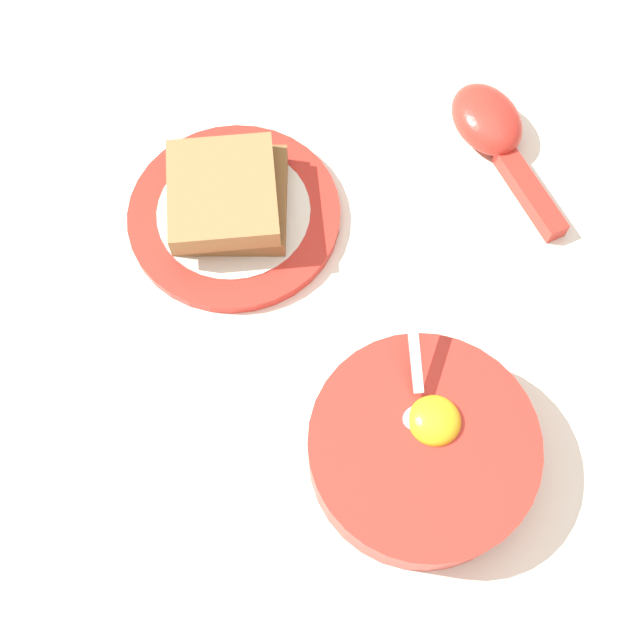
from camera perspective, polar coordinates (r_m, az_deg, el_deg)
ground_plane at (r=0.57m, az=-1.18°, el=-4.20°), size 3.00×3.00×0.00m
egg_bowl at (r=0.54m, az=7.77°, el=-9.64°), size 0.16×0.16×0.08m
toast_plate at (r=0.63m, az=-6.54°, el=7.99°), size 0.18×0.18×0.01m
toast_sandwich at (r=0.61m, az=-7.11°, el=9.35°), size 0.11×0.11×0.04m
soup_spoon at (r=0.68m, az=13.03°, el=13.96°), size 0.07×0.16×0.03m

